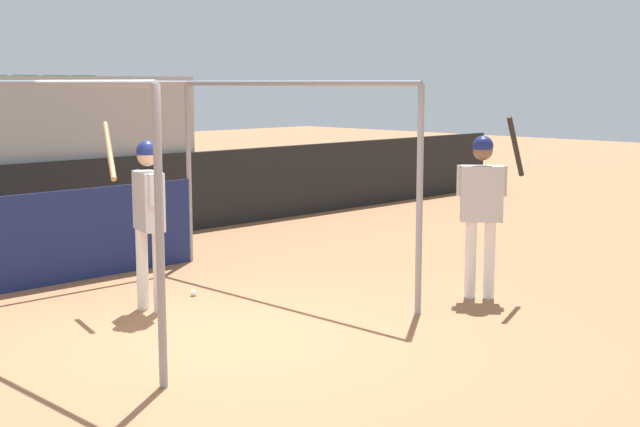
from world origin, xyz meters
The scene contains 5 objects.
ground_plane centered at (0.00, 0.00, 0.00)m, with size 60.00×60.00×0.00m, color #9E6642.
batting_cage centered at (0.44, 2.59, 1.15)m, with size 3.36×4.13×2.49m.
player_batter centered at (0.13, 1.50, 1.14)m, with size 0.62×1.00×2.04m.
player_waiting centered at (3.17, -0.70, 1.15)m, with size 0.72×0.64×2.12m.
baseball centered at (0.86, 1.70, 0.04)m, with size 0.07×0.07×0.07m.
Camera 1 is at (-5.23, -6.54, 2.47)m, focal length 50.00 mm.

